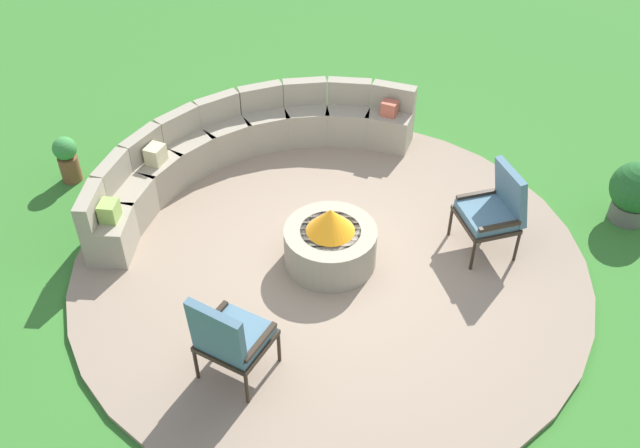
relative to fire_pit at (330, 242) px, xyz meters
The scene contains 8 objects.
ground_plane 0.34m from the fire_pit, ahead, with size 24.00×24.00×0.00m, color #387A2D.
patio_circle 0.31m from the fire_pit, ahead, with size 5.61×5.61×0.06m, color gray.
fire_pit is the anchor object (origin of this frame).
curved_stone_bench 2.01m from the fire_pit, 90.19° to the left, with size 4.52×1.54×0.81m.
lounge_chair_front_left 1.81m from the fire_pit, 154.21° to the right, with size 0.79×0.79×1.07m.
lounge_chair_front_right 1.81m from the fire_pit, 25.53° to the right, with size 0.75×0.76×1.04m.
potted_plant_0 3.60m from the fire_pit, 20.85° to the right, with size 0.59×0.59×0.76m.
potted_plant_2 3.59m from the fire_pit, 120.78° to the left, with size 0.29×0.29×0.62m.
Camera 1 is at (-3.23, -4.66, 5.49)m, focal length 40.16 mm.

